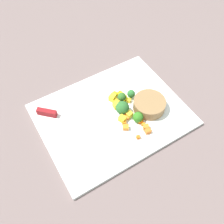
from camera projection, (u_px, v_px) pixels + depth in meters
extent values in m
plane|color=#6E5C5A|center=(112.00, 116.00, 0.84)|extent=(4.00, 4.00, 0.00)
cube|color=white|center=(112.00, 115.00, 0.83)|extent=(0.46, 0.36, 0.01)
cylinder|color=olive|center=(149.00, 105.00, 0.83)|extent=(0.10, 0.10, 0.04)
cube|color=silver|center=(109.00, 126.00, 0.80)|extent=(0.14, 0.14, 0.00)
cube|color=maroon|center=(47.00, 113.00, 0.81)|extent=(0.06, 0.06, 0.02)
cube|color=orange|center=(127.00, 117.00, 0.81)|extent=(0.02, 0.02, 0.01)
cube|color=orange|center=(125.00, 113.00, 0.82)|extent=(0.02, 0.02, 0.01)
cube|color=orange|center=(124.00, 123.00, 0.80)|extent=(0.02, 0.02, 0.01)
cube|color=orange|center=(126.00, 128.00, 0.79)|extent=(0.02, 0.02, 0.02)
cube|color=orange|center=(143.00, 124.00, 0.80)|extent=(0.01, 0.01, 0.01)
cube|color=orange|center=(146.00, 127.00, 0.79)|extent=(0.02, 0.02, 0.02)
cube|color=orange|center=(148.00, 131.00, 0.78)|extent=(0.02, 0.02, 0.01)
cube|color=orange|center=(140.00, 121.00, 0.80)|extent=(0.02, 0.02, 0.01)
cube|color=orange|center=(138.00, 137.00, 0.77)|extent=(0.01, 0.01, 0.01)
cube|color=yellow|center=(124.00, 98.00, 0.85)|extent=(0.03, 0.02, 0.02)
cube|color=yellow|center=(117.00, 105.00, 0.83)|extent=(0.02, 0.02, 0.02)
cube|color=yellow|center=(121.00, 95.00, 0.86)|extent=(0.02, 0.03, 0.01)
cube|color=yellow|center=(116.00, 102.00, 0.85)|extent=(0.02, 0.02, 0.01)
cube|color=yellow|center=(115.00, 94.00, 0.87)|extent=(0.02, 0.02, 0.01)
cube|color=yellow|center=(122.00, 119.00, 0.80)|extent=(0.02, 0.03, 0.02)
cube|color=yellow|center=(128.00, 114.00, 0.81)|extent=(0.02, 0.03, 0.02)
cube|color=yellow|center=(128.00, 100.00, 0.85)|extent=(0.02, 0.02, 0.01)
cube|color=yellow|center=(113.00, 97.00, 0.85)|extent=(0.03, 0.03, 0.02)
cylinder|color=#98B154|center=(138.00, 120.00, 0.81)|extent=(0.01, 0.01, 0.01)
sphere|color=#32761F|center=(138.00, 117.00, 0.80)|extent=(0.03, 0.03, 0.03)
cylinder|color=#98B561|center=(131.00, 96.00, 0.86)|extent=(0.01, 0.01, 0.01)
sphere|color=#2B6E2F|center=(131.00, 94.00, 0.85)|extent=(0.03, 0.03, 0.03)
cylinder|color=#92B161|center=(122.00, 99.00, 0.85)|extent=(0.01, 0.01, 0.01)
sphere|color=#316725|center=(122.00, 97.00, 0.84)|extent=(0.03, 0.03, 0.03)
cylinder|color=#89B764|center=(122.00, 111.00, 0.83)|extent=(0.02, 0.02, 0.01)
sphere|color=#2C662B|center=(122.00, 108.00, 0.81)|extent=(0.04, 0.04, 0.04)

